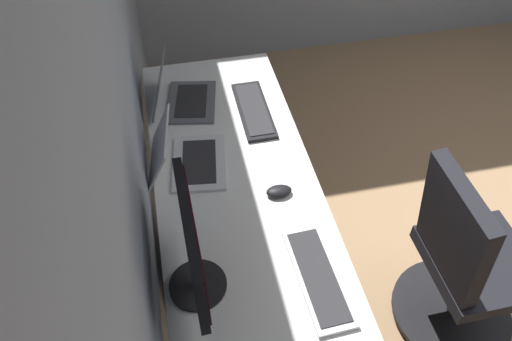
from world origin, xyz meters
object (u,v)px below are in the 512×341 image
at_px(drawer_pedestal, 243,280).
at_px(laptop_left, 179,95).
at_px(keyboard_spare, 318,276).
at_px(mouse_main, 279,191).
at_px(laptop_center, 183,157).
at_px(monitor_primary, 193,248).
at_px(office_chair, 463,267).
at_px(keyboard_main, 254,110).

distance_m(drawer_pedestal, laptop_left, 0.92).
distance_m(keyboard_spare, mouse_main, 0.40).
xyz_separation_m(laptop_center, keyboard_spare, (-0.65, -0.39, -0.04)).
bearing_deg(monitor_primary, drawer_pedestal, -41.51).
xyz_separation_m(keyboard_spare, mouse_main, (0.40, 0.04, 0.01)).
bearing_deg(keyboard_spare, laptop_center, 31.23).
bearing_deg(drawer_pedestal, mouse_main, -53.97).
xyz_separation_m(laptop_center, office_chair, (-0.57, -1.08, -0.32)).
relative_size(keyboard_main, mouse_main, 4.04).
distance_m(keyboard_main, keyboard_spare, 0.93).
relative_size(laptop_center, office_chair, 0.38).
height_order(keyboard_spare, mouse_main, mouse_main).
relative_size(keyboard_main, office_chair, 0.43).
height_order(drawer_pedestal, mouse_main, mouse_main).
relative_size(keyboard_spare, office_chair, 0.44).
relative_size(monitor_primary, office_chair, 0.48).
relative_size(drawer_pedestal, monitor_primary, 1.49).
relative_size(laptop_left, laptop_center, 0.99).
distance_m(laptop_left, laptop_center, 0.42).
bearing_deg(keyboard_spare, keyboard_main, 1.91).
bearing_deg(mouse_main, keyboard_main, -0.87).
height_order(laptop_left, mouse_main, laptop_left).
relative_size(laptop_left, keyboard_spare, 0.85).
bearing_deg(office_chair, keyboard_spare, 96.03).
relative_size(laptop_left, office_chair, 0.37).
distance_m(keyboard_main, office_chair, 1.15).
bearing_deg(keyboard_spare, monitor_primary, 82.00).
bearing_deg(keyboard_main, monitor_primary, 156.48).
relative_size(drawer_pedestal, laptop_left, 1.92).
height_order(monitor_primary, office_chair, monitor_primary).
height_order(laptop_left, keyboard_main, laptop_left).
xyz_separation_m(laptop_center, mouse_main, (-0.24, -0.35, -0.03)).
relative_size(keyboard_spare, mouse_main, 4.08).
bearing_deg(monitor_primary, laptop_left, -2.42).
bearing_deg(laptop_left, keyboard_main, -111.90).
distance_m(laptop_left, office_chair, 1.48).
bearing_deg(laptop_center, mouse_main, -124.63).
xyz_separation_m(drawer_pedestal, laptop_center, (0.38, 0.17, 0.43)).
relative_size(monitor_primary, laptop_left, 1.29).
distance_m(monitor_primary, office_chair, 1.21).
bearing_deg(laptop_left, laptop_center, 176.58).
bearing_deg(laptop_center, laptop_left, -3.42).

